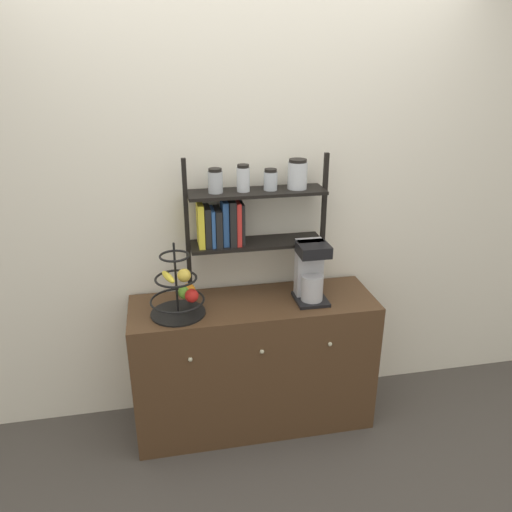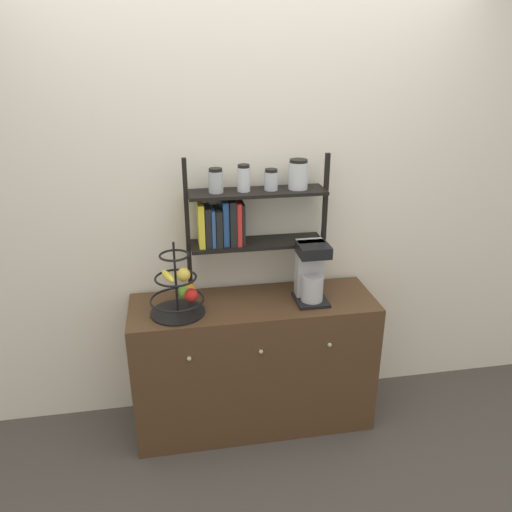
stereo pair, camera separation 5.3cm
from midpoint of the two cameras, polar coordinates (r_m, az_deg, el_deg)
The scene contains 6 objects.
ground_plane at distance 3.08m, azimuth 0.08°, elevation -20.66°, with size 12.00×12.00×0.00m, color #47423D.
wall_back at distance 2.85m, azimuth -1.84°, elevation 6.04°, with size 7.00×0.05×2.60m, color silver.
sideboard at distance 3.00m, azimuth -0.77°, elevation -12.13°, with size 1.37×0.47×0.81m.
coffee_maker at distance 2.76m, azimuth 5.73°, elevation -1.78°, with size 0.17×0.20×0.34m.
fruit_stand at distance 2.65m, azimuth -9.23°, elevation -4.08°, with size 0.29×0.29×0.40m.
shelf_hutch at distance 2.72m, azimuth -1.95°, elevation 5.02°, with size 0.79×0.20×0.79m.
Camera 1 is at (-0.47, -2.21, 2.09)m, focal length 35.00 mm.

